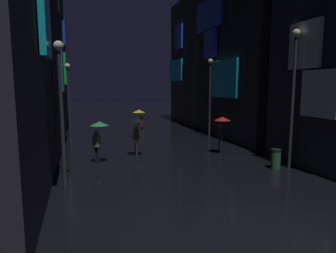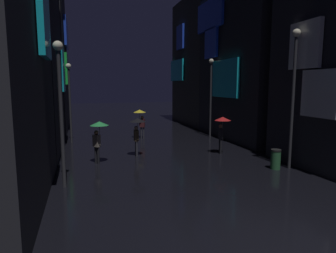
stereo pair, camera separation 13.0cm
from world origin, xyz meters
The scene contains 13 objects.
ground_plane centered at (0.00, 0.00, 0.00)m, with size 120.00×120.00×0.00m, color black.
building_left_far centered at (-7.48, 22.24, 10.54)m, with size 4.25×8.49×21.10m.
building_right_mid centered at (7.48, 13.49, 7.43)m, with size 4.25×8.96×14.86m.
building_right_far centered at (7.49, 21.97, 6.06)m, with size 4.25×7.92×12.11m.
pedestrian_midstreet_centre_red centered at (3.27, 9.03, 1.67)m, with size 0.90×0.90×2.12m.
pedestrian_midstreet_left_green centered at (-3.51, 8.78, 1.67)m, with size 0.90×0.90×2.12m.
pedestrian_far_right_yellow centered at (-0.20, 15.12, 1.67)m, with size 0.90×0.90×2.12m.
pedestrian_foreground_right_black centered at (-1.41, 9.76, 1.67)m, with size 0.90×0.90×2.12m.
streetlamp_left_far centered at (-5.00, 14.88, 3.33)m, with size 0.36×0.36×5.29m.
streetlamp_left_near centered at (-5.00, 5.62, 3.42)m, with size 0.36×0.36×5.46m.
streetlamp_right_far centered at (5.00, 14.49, 3.60)m, with size 0.36×0.36×5.79m.
streetlamp_right_near centered at (5.00, 5.45, 3.90)m, with size 0.36×0.36×6.35m.
trash_bin centered at (4.30, 5.51, 0.47)m, with size 0.46×0.46×0.93m.
Camera 1 is at (-4.38, -6.06, 3.88)m, focal length 32.00 mm.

